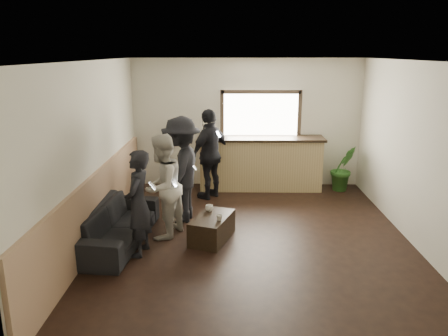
{
  "coord_description": "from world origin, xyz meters",
  "views": [
    {
      "loc": [
        -0.37,
        -6.54,
        2.93
      ],
      "look_at": [
        -0.47,
        0.4,
        1.07
      ],
      "focal_mm": 35.0,
      "sensor_mm": 36.0,
      "label": 1
    }
  ],
  "objects_px": {
    "cup_a": "(209,208)",
    "cup_b": "(219,218)",
    "sofa": "(116,224)",
    "potted_plant": "(343,168)",
    "person_a": "(138,203)",
    "bar_counter": "(260,160)",
    "coffee_table": "(212,228)",
    "person_d": "(210,154)",
    "person_c": "(182,170)",
    "person_b": "(162,187)"
  },
  "relations": [
    {
      "from": "cup_a",
      "to": "person_a",
      "type": "bearing_deg",
      "value": -142.43
    },
    {
      "from": "potted_plant",
      "to": "person_d",
      "type": "xyz_separation_m",
      "value": [
        -2.84,
        -0.51,
        0.43
      ]
    },
    {
      "from": "person_a",
      "to": "person_d",
      "type": "relative_size",
      "value": 0.86
    },
    {
      "from": "person_c",
      "to": "person_d",
      "type": "bearing_deg",
      "value": 170.01
    },
    {
      "from": "potted_plant",
      "to": "person_c",
      "type": "height_order",
      "value": "person_c"
    },
    {
      "from": "cup_a",
      "to": "person_c",
      "type": "bearing_deg",
      "value": 130.71
    },
    {
      "from": "sofa",
      "to": "potted_plant",
      "type": "xyz_separation_m",
      "value": [
        4.23,
        2.76,
        0.18
      ]
    },
    {
      "from": "sofa",
      "to": "coffee_table",
      "type": "bearing_deg",
      "value": -79.19
    },
    {
      "from": "person_a",
      "to": "person_b",
      "type": "xyz_separation_m",
      "value": [
        0.25,
        0.65,
        0.05
      ]
    },
    {
      "from": "bar_counter",
      "to": "person_c",
      "type": "bearing_deg",
      "value": -128.29
    },
    {
      "from": "sofa",
      "to": "cup_a",
      "type": "relative_size",
      "value": 16.73
    },
    {
      "from": "person_a",
      "to": "person_d",
      "type": "distance_m",
      "value": 2.79
    },
    {
      "from": "bar_counter",
      "to": "potted_plant",
      "type": "bearing_deg",
      "value": -3.99
    },
    {
      "from": "person_d",
      "to": "bar_counter",
      "type": "bearing_deg",
      "value": 159.35
    },
    {
      "from": "cup_b",
      "to": "cup_a",
      "type": "bearing_deg",
      "value": 112.78
    },
    {
      "from": "person_b",
      "to": "cup_b",
      "type": "bearing_deg",
      "value": 93.27
    },
    {
      "from": "coffee_table",
      "to": "potted_plant",
      "type": "relative_size",
      "value": 0.9
    },
    {
      "from": "cup_a",
      "to": "person_c",
      "type": "xyz_separation_m",
      "value": [
        -0.5,
        0.59,
        0.49
      ]
    },
    {
      "from": "cup_b",
      "to": "person_b",
      "type": "distance_m",
      "value": 1.05
    },
    {
      "from": "person_c",
      "to": "person_d",
      "type": "height_order",
      "value": "person_c"
    },
    {
      "from": "potted_plant",
      "to": "person_c",
      "type": "relative_size",
      "value": 0.53
    },
    {
      "from": "potted_plant",
      "to": "person_a",
      "type": "distance_m",
      "value": 4.92
    },
    {
      "from": "bar_counter",
      "to": "person_d",
      "type": "height_order",
      "value": "bar_counter"
    },
    {
      "from": "person_b",
      "to": "person_a",
      "type": "bearing_deg",
      "value": 0.57
    },
    {
      "from": "sofa",
      "to": "coffee_table",
      "type": "height_order",
      "value": "sofa"
    },
    {
      "from": "bar_counter",
      "to": "cup_a",
      "type": "bearing_deg",
      "value": -111.93
    },
    {
      "from": "coffee_table",
      "to": "cup_a",
      "type": "xyz_separation_m",
      "value": [
        -0.06,
        0.25,
        0.25
      ]
    },
    {
      "from": "cup_a",
      "to": "cup_b",
      "type": "bearing_deg",
      "value": -67.22
    },
    {
      "from": "cup_b",
      "to": "person_d",
      "type": "relative_size",
      "value": 0.05
    },
    {
      "from": "potted_plant",
      "to": "bar_counter",
      "type": "bearing_deg",
      "value": 176.01
    },
    {
      "from": "bar_counter",
      "to": "coffee_table",
      "type": "relative_size",
      "value": 3.04
    },
    {
      "from": "bar_counter",
      "to": "coffee_table",
      "type": "distance_m",
      "value": 2.94
    },
    {
      "from": "sofa",
      "to": "person_c",
      "type": "distance_m",
      "value": 1.49
    },
    {
      "from": "person_a",
      "to": "person_c",
      "type": "distance_m",
      "value": 1.44
    },
    {
      "from": "coffee_table",
      "to": "cup_b",
      "type": "bearing_deg",
      "value": -54.82
    },
    {
      "from": "sofa",
      "to": "cup_a",
      "type": "height_order",
      "value": "sofa"
    },
    {
      "from": "person_d",
      "to": "cup_b",
      "type": "bearing_deg",
      "value": 44.46
    },
    {
      "from": "cup_a",
      "to": "person_d",
      "type": "distance_m",
      "value": 1.92
    },
    {
      "from": "sofa",
      "to": "person_a",
      "type": "bearing_deg",
      "value": -124.67
    },
    {
      "from": "sofa",
      "to": "cup_a",
      "type": "bearing_deg",
      "value": -69.48
    },
    {
      "from": "cup_b",
      "to": "person_c",
      "type": "relative_size",
      "value": 0.05
    },
    {
      "from": "cup_a",
      "to": "person_b",
      "type": "relative_size",
      "value": 0.07
    },
    {
      "from": "cup_b",
      "to": "bar_counter",
      "type": "bearing_deg",
      "value": 74.15
    },
    {
      "from": "cup_b",
      "to": "person_a",
      "type": "height_order",
      "value": "person_a"
    },
    {
      "from": "bar_counter",
      "to": "person_a",
      "type": "distance_m",
      "value": 3.83
    },
    {
      "from": "person_a",
      "to": "cup_b",
      "type": "bearing_deg",
      "value": 112.63
    },
    {
      "from": "sofa",
      "to": "person_c",
      "type": "height_order",
      "value": "person_c"
    },
    {
      "from": "potted_plant",
      "to": "cup_b",
      "type": "bearing_deg",
      "value": -132.99
    },
    {
      "from": "potted_plant",
      "to": "person_a",
      "type": "bearing_deg",
      "value": -140.27
    },
    {
      "from": "person_b",
      "to": "person_d",
      "type": "xyz_separation_m",
      "value": [
        0.68,
        1.97,
        0.07
      ]
    }
  ]
}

